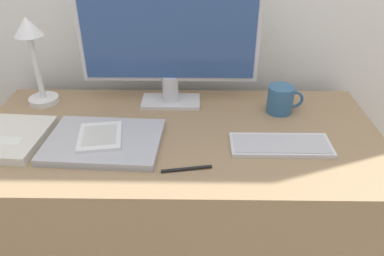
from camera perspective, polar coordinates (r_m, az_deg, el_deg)
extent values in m
cube|color=#997A56|center=(1.38, -1.81, -13.46)|extent=(1.25, 0.61, 0.72)
cube|color=silver|center=(1.33, -3.24, 4.06)|extent=(0.20, 0.11, 0.01)
cylinder|color=silver|center=(1.31, -3.30, 6.01)|extent=(0.05, 0.05, 0.09)
cube|color=silver|center=(1.24, -3.57, 14.56)|extent=(0.59, 0.01, 0.34)
cube|color=#2D4C84|center=(1.23, -3.60, 14.45)|extent=(0.56, 0.01, 0.31)
cube|color=silver|center=(1.12, 13.35, -2.55)|extent=(0.29, 0.12, 0.01)
cube|color=#B7B7BC|center=(1.11, 13.42, -2.32)|extent=(0.27, 0.10, 0.00)
cube|color=#A3A3A8|center=(1.13, -13.20, -2.19)|extent=(0.34, 0.26, 0.01)
cube|color=#B2B2B7|center=(1.13, -13.27, -1.75)|extent=(0.34, 0.26, 0.01)
cube|color=white|center=(1.13, -13.85, -1.24)|extent=(0.14, 0.17, 0.01)
cube|color=beige|center=(1.12, -13.88, -1.02)|extent=(0.11, 0.12, 0.00)
cylinder|color=white|center=(1.43, -21.62, 4.02)|extent=(0.10, 0.10, 0.02)
cylinder|color=white|center=(1.38, -22.59, 8.46)|extent=(0.02, 0.02, 0.22)
cone|color=white|center=(1.34, -23.84, 14.00)|extent=(0.09, 0.09, 0.06)
cube|color=silver|center=(1.24, -26.17, -1.34)|extent=(0.23, 0.25, 0.03)
cube|color=silver|center=(1.20, -26.98, -1.70)|extent=(0.12, 0.05, 0.00)
cylinder|color=#336089|center=(1.29, 13.29, 4.27)|extent=(0.09, 0.09, 0.09)
torus|color=#336089|center=(1.30, 15.33, 4.21)|extent=(0.06, 0.01, 0.06)
cylinder|color=black|center=(1.00, -0.85, -6.32)|extent=(0.14, 0.03, 0.01)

